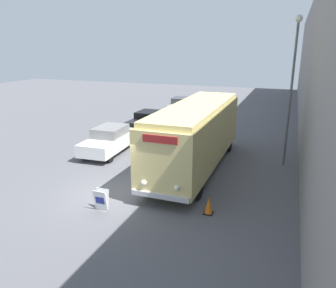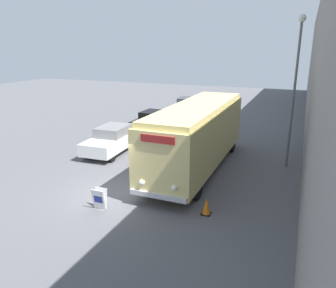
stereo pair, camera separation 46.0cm
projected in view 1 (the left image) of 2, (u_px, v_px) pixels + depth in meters
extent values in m
plane|color=#56565B|center=(114.00, 195.00, 13.83)|extent=(80.00, 80.00, 0.00)
cube|color=gray|center=(310.00, 74.00, 18.99)|extent=(0.30, 60.00, 8.97)
cylinder|color=black|center=(150.00, 181.00, 14.09)|extent=(0.28, 0.94, 0.94)
cylinder|color=black|center=(197.00, 188.00, 13.37)|extent=(0.28, 0.94, 0.94)
cylinder|color=black|center=(194.00, 140.00, 20.22)|extent=(0.28, 0.94, 0.94)
cylinder|color=black|center=(229.00, 144.00, 19.50)|extent=(0.28, 0.94, 0.94)
cube|color=#E5D17F|center=(196.00, 135.00, 16.43)|extent=(2.46, 9.64, 2.60)
cube|color=#F3DD87|center=(197.00, 107.00, 16.02)|extent=(2.26, 9.25, 0.24)
cube|color=silver|center=(160.00, 196.00, 12.39)|extent=(2.34, 0.12, 0.20)
sphere|color=white|center=(144.00, 183.00, 12.52)|extent=(0.22, 0.22, 0.22)
sphere|color=white|center=(177.00, 188.00, 12.06)|extent=(0.22, 0.22, 0.22)
cube|color=maroon|center=(160.00, 139.00, 11.79)|extent=(1.35, 0.06, 0.28)
cube|color=gray|center=(102.00, 210.00, 12.58)|extent=(0.48, 0.19, 0.01)
cube|color=white|center=(100.00, 201.00, 12.39)|extent=(0.53, 0.17, 0.84)
cube|color=white|center=(102.00, 199.00, 12.53)|extent=(0.53, 0.17, 0.84)
cube|color=navy|center=(100.00, 200.00, 12.37)|extent=(0.37, 0.06, 0.29)
cylinder|color=#595E60|center=(290.00, 97.00, 16.33)|extent=(0.12, 0.12, 7.18)
sphere|color=silver|center=(299.00, 18.00, 15.27)|extent=(0.36, 0.36, 0.36)
cylinder|color=black|center=(84.00, 154.00, 18.07)|extent=(0.22, 0.61, 0.61)
cylinder|color=black|center=(109.00, 157.00, 17.63)|extent=(0.22, 0.61, 0.61)
cylinder|color=black|center=(111.00, 139.00, 21.01)|extent=(0.22, 0.61, 0.61)
cylinder|color=black|center=(133.00, 141.00, 20.57)|extent=(0.22, 0.61, 0.61)
cube|color=silver|center=(110.00, 142.00, 19.22)|extent=(2.05, 4.71, 0.69)
cube|color=gray|center=(110.00, 131.00, 19.15)|extent=(1.64, 2.16, 0.55)
cylinder|color=black|center=(130.00, 129.00, 23.35)|extent=(0.22, 0.71, 0.71)
cylinder|color=black|center=(151.00, 131.00, 22.79)|extent=(0.22, 0.71, 0.71)
cylinder|color=black|center=(146.00, 121.00, 25.79)|extent=(0.22, 0.71, 0.71)
cylinder|color=black|center=(166.00, 123.00, 25.22)|extent=(0.22, 0.71, 0.71)
cube|color=black|center=(149.00, 122.00, 24.20)|extent=(1.94, 4.15, 0.61)
cube|color=black|center=(149.00, 114.00, 24.14)|extent=(1.64, 1.87, 0.47)
cylinder|color=black|center=(169.00, 111.00, 29.77)|extent=(0.22, 0.68, 0.68)
cylinder|color=black|center=(187.00, 112.00, 29.34)|extent=(0.22, 0.68, 0.68)
cylinder|color=black|center=(176.00, 106.00, 32.22)|extent=(0.22, 0.68, 0.68)
cylinder|color=black|center=(193.00, 107.00, 31.79)|extent=(0.22, 0.68, 0.68)
cube|color=slate|center=(181.00, 106.00, 30.70)|extent=(2.30, 4.21, 0.57)
cube|color=#3F4043|center=(182.00, 100.00, 30.64)|extent=(1.81, 1.96, 0.53)
cube|color=black|center=(208.00, 213.00, 12.31)|extent=(0.36, 0.36, 0.03)
cone|color=orange|center=(209.00, 205.00, 12.21)|extent=(0.30, 0.30, 0.64)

